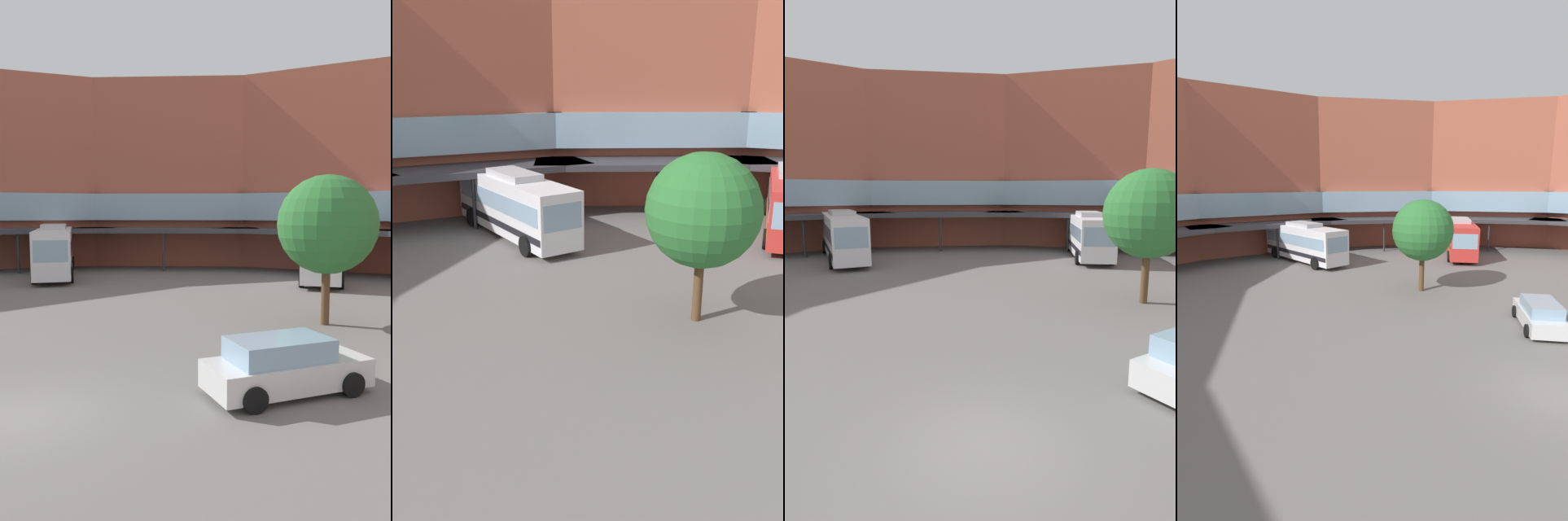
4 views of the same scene
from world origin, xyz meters
TOP-DOWN VIEW (x-y plane):
  - ground_plane at (0.00, 0.00)m, footprint 121.59×121.59m
  - station_building at (-0.00, 19.64)m, footprint 77.85×47.25m
  - bus_2 at (16.75, 20.90)m, footprint 9.48×10.18m
  - bus_4 at (1.79, 26.72)m, footprint 4.09×10.76m
  - parked_car at (5.21, 4.19)m, footprint 4.30×4.46m
  - plaza_tree at (4.58, 12.91)m, footprint 4.22×4.22m

SIDE VIEW (x-z plane):
  - ground_plane at x=0.00m, z-range 0.00..0.00m
  - parked_car at x=5.21m, z-range -0.03..1.50m
  - bus_4 at x=1.79m, z-range 0.02..3.81m
  - bus_2 at x=16.75m, z-range 0.02..3.86m
  - plaza_tree at x=4.58m, z-range 1.09..7.52m
  - station_building at x=0.00m, z-range -0.41..16.17m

